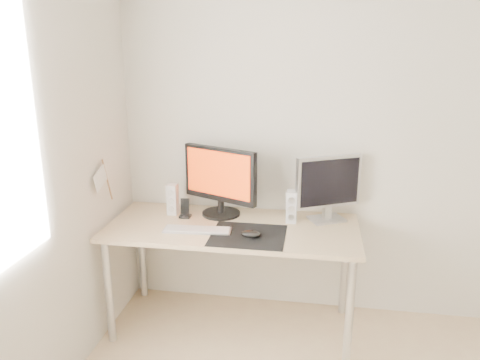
{
  "coord_description": "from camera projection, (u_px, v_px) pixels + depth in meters",
  "views": [
    {
      "loc": [
        -0.43,
        -1.36,
        1.84
      ],
      "look_at": [
        -0.9,
        1.47,
        1.01
      ],
      "focal_mm": 35.0,
      "sensor_mm": 36.0,
      "label": 1
    }
  ],
  "objects": [
    {
      "name": "second_monitor",
      "position": [
        328.0,
        185.0,
        3.01
      ],
      "size": [
        0.42,
        0.25,
        0.43
      ],
      "color": "silver",
      "rests_on": "desk"
    },
    {
      "name": "phone_dock",
      "position": [
        185.0,
        212.0,
        3.12
      ],
      "size": [
        0.07,
        0.06,
        0.13
      ],
      "color": "black",
      "rests_on": "desk"
    },
    {
      "name": "pennant",
      "position": [
        103.0,
        178.0,
        2.89
      ],
      "size": [
        0.01,
        0.23,
        0.29
      ],
      "color": "#A57F54",
      "rests_on": "wall_left"
    },
    {
      "name": "speaker_left",
      "position": [
        173.0,
        199.0,
        3.17
      ],
      "size": [
        0.07,
        0.08,
        0.21
      ],
      "color": "silver",
      "rests_on": "desk"
    },
    {
      "name": "keyboard",
      "position": [
        197.0,
        230.0,
        2.9
      ],
      "size": [
        0.43,
        0.14,
        0.02
      ],
      "color": "#B2B2B5",
      "rests_on": "desk"
    },
    {
      "name": "mouse",
      "position": [
        251.0,
        234.0,
        2.79
      ],
      "size": [
        0.12,
        0.07,
        0.04
      ],
      "primitive_type": "ellipsoid",
      "color": "black",
      "rests_on": "mousepad"
    },
    {
      "name": "wall_back",
      "position": [
        382.0,
        139.0,
        3.05
      ],
      "size": [
        3.5,
        0.0,
        3.5
      ],
      "primitive_type": "plane",
      "rotation": [
        1.57,
        0.0,
        0.0
      ],
      "color": "silver",
      "rests_on": "ground"
    },
    {
      "name": "speaker_right",
      "position": [
        292.0,
        207.0,
        3.02
      ],
      "size": [
        0.07,
        0.08,
        0.21
      ],
      "color": "white",
      "rests_on": "desk"
    },
    {
      "name": "desk",
      "position": [
        232.0,
        237.0,
        3.01
      ],
      "size": [
        1.6,
        0.7,
        0.73
      ],
      "color": "#D1B587",
      "rests_on": "ground"
    },
    {
      "name": "mousepad",
      "position": [
        248.0,
        235.0,
        2.83
      ],
      "size": [
        0.45,
        0.4,
        0.0
      ],
      "primitive_type": "cube",
      "color": "black",
      "rests_on": "desk"
    },
    {
      "name": "main_monitor",
      "position": [
        220.0,
        179.0,
        3.11
      ],
      "size": [
        0.52,
        0.34,
        0.47
      ],
      "color": "black",
      "rests_on": "desk"
    }
  ]
}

